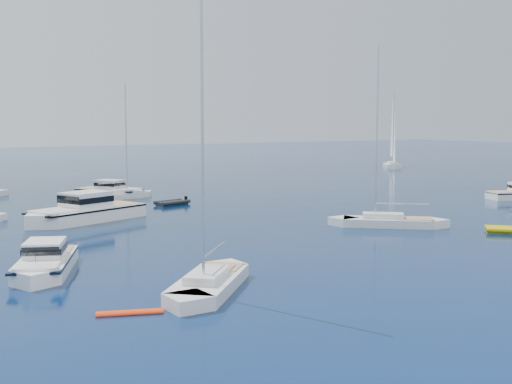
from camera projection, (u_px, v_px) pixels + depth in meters
ground at (495, 258)px, 41.30m from camera, size 400.00×400.00×0.00m
motor_cruiser_left at (45, 273)px, 37.07m from camera, size 6.08×9.13×2.31m
motor_cruiser_centre at (84, 221)px, 56.26m from camera, size 12.63×7.98×3.18m
motor_cruiser_horizon at (111, 196)px, 75.18m from camera, size 7.25×9.10×2.38m
sailboat_fore at (209, 290)px, 33.32m from camera, size 8.70×8.93×14.55m
sailboat_mid_r at (388, 226)px, 53.64m from camera, size 9.25×8.60×14.75m
sailboat_centre at (121, 198)px, 73.18m from camera, size 9.12×4.40×12.97m
sailboat_sails_far at (392, 167)px, 123.26m from camera, size 7.92×9.45×14.48m
tender_yellow at (509, 233)px, 50.36m from camera, size 3.93×4.01×0.95m
tender_grey_far at (172, 205)px, 67.53m from camera, size 4.05×2.86×0.95m
kayak_orange at (130, 314)px, 29.17m from camera, size 2.90×1.53×0.30m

